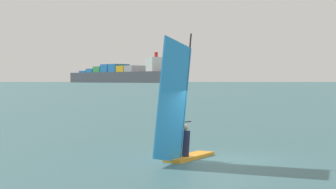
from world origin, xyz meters
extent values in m
plane|color=#386066|center=(0.00, 0.00, 0.00)|extent=(4000.00, 4000.00, 0.00)
cube|color=orange|center=(-0.99, 0.60, 0.06)|extent=(2.08, 2.67, 0.12)
cylinder|color=black|center=(-1.16, 0.33, 2.36)|extent=(0.54, 0.79, 4.48)
cube|color=#268CD8|center=(-1.66, -0.43, 2.18)|extent=(1.48, 2.24, 4.46)
cylinder|color=black|center=(-1.45, -0.11, 1.36)|extent=(1.07, 1.61, 0.04)
cylinder|color=#191E38|center=(-1.18, 0.31, 0.59)|extent=(0.50, 0.53, 0.97)
sphere|color=tan|center=(-1.18, 0.31, 1.18)|extent=(0.22, 0.22, 0.22)
cube|color=#3F444C|center=(-33.94, 690.08, 6.74)|extent=(142.49, 164.78, 13.49)
cube|color=silver|center=(12.42, 633.89, 21.97)|extent=(25.04, 23.62, 16.97)
cylinder|color=red|center=(12.42, 633.89, 33.45)|extent=(4.00, 4.00, 6.00)
cube|color=#99999E|center=(-12.83, 664.50, 17.39)|extent=(28.18, 27.01, 7.80)
cube|color=gold|center=(-23.64, 677.60, 17.39)|extent=(28.18, 27.01, 7.80)
cube|color=#1E66AD|center=(-34.44, 690.69, 18.69)|extent=(28.18, 27.01, 10.40)
cube|color=#1E66AD|center=(-45.25, 703.79, 18.69)|extent=(28.18, 27.01, 10.40)
cube|color=#2D8C47|center=(-56.05, 716.89, 17.39)|extent=(28.18, 27.01, 7.80)
cube|color=#1E66AD|center=(-66.86, 729.98, 16.09)|extent=(28.18, 27.01, 5.20)
cube|color=#1E66AD|center=(-77.66, 743.08, 14.79)|extent=(28.18, 27.01, 2.60)
cube|color=#4C564C|center=(413.75, 1554.31, 17.11)|extent=(1118.22, 419.05, 34.22)
camera|label=1|loc=(-2.69, -19.50, 2.87)|focal=58.72mm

